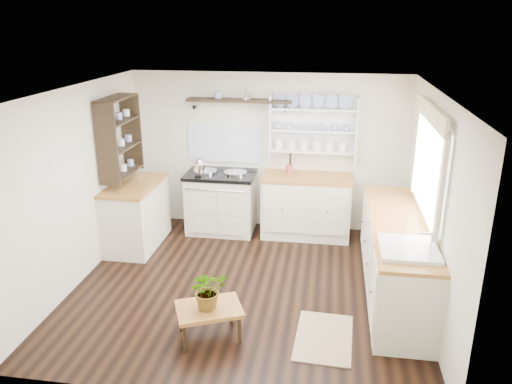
% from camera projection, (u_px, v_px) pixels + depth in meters
% --- Properties ---
extents(floor, '(4.00, 3.80, 0.01)m').
position_uv_depth(floor, '(247.00, 286.00, 5.94)').
color(floor, black).
rests_on(floor, ground).
extents(wall_back, '(4.00, 0.02, 2.30)m').
position_uv_depth(wall_back, '(268.00, 152.00, 7.34)').
color(wall_back, silver).
rests_on(wall_back, ground).
extents(wall_right, '(0.02, 3.80, 2.30)m').
position_uv_depth(wall_right, '(432.00, 204.00, 5.27)').
color(wall_right, silver).
rests_on(wall_right, ground).
extents(wall_left, '(0.02, 3.80, 2.30)m').
position_uv_depth(wall_left, '(78.00, 186.00, 5.85)').
color(wall_left, silver).
rests_on(wall_left, ground).
extents(ceiling, '(4.00, 3.80, 0.01)m').
position_uv_depth(ceiling, '(245.00, 91.00, 5.18)').
color(ceiling, white).
rests_on(ceiling, wall_back).
extents(window, '(0.08, 1.55, 1.22)m').
position_uv_depth(window, '(429.00, 163.00, 5.28)').
color(window, white).
rests_on(window, wall_right).
extents(aga_cooker, '(1.00, 0.70, 0.93)m').
position_uv_depth(aga_cooker, '(221.00, 202.00, 7.35)').
color(aga_cooker, beige).
rests_on(aga_cooker, floor).
extents(back_cabinets, '(1.27, 0.63, 0.90)m').
position_uv_depth(back_cabinets, '(306.00, 205.00, 7.20)').
color(back_cabinets, white).
rests_on(back_cabinets, floor).
extents(right_cabinets, '(0.62, 2.43, 0.90)m').
position_uv_depth(right_cabinets, '(396.00, 257.00, 5.64)').
color(right_cabinets, white).
rests_on(right_cabinets, floor).
extents(belfast_sink, '(0.55, 0.60, 0.45)m').
position_uv_depth(belfast_sink, '(407.00, 260.00, 4.83)').
color(belfast_sink, white).
rests_on(belfast_sink, right_cabinets).
extents(left_cabinets, '(0.62, 1.13, 0.90)m').
position_uv_depth(left_cabinets, '(136.00, 214.00, 6.88)').
color(left_cabinets, white).
rests_on(left_cabinets, floor).
extents(plate_rack, '(1.20, 0.22, 0.90)m').
position_uv_depth(plate_rack, '(313.00, 127.00, 7.07)').
color(plate_rack, white).
rests_on(plate_rack, wall_back).
extents(high_shelf, '(1.50, 0.29, 0.16)m').
position_uv_depth(high_shelf, '(239.00, 101.00, 7.03)').
color(high_shelf, black).
rests_on(high_shelf, wall_back).
extents(left_shelving, '(0.28, 0.80, 1.05)m').
position_uv_depth(left_shelving, '(120.00, 136.00, 6.54)').
color(left_shelving, black).
rests_on(left_shelving, wall_left).
extents(kettle, '(0.17, 0.17, 0.20)m').
position_uv_depth(kettle, '(199.00, 166.00, 7.09)').
color(kettle, silver).
rests_on(kettle, aga_cooker).
extents(utensil_crock, '(0.10, 0.10, 0.12)m').
position_uv_depth(utensil_crock, '(289.00, 169.00, 7.14)').
color(utensil_crock, '#A34B3B').
rests_on(utensil_crock, back_cabinets).
extents(center_table, '(0.75, 0.66, 0.34)m').
position_uv_depth(center_table, '(209.00, 311.00, 4.89)').
color(center_table, brown).
rests_on(center_table, floor).
extents(potted_plant, '(0.47, 0.45, 0.40)m').
position_uv_depth(potted_plant, '(208.00, 289.00, 4.81)').
color(potted_plant, '#3F7233').
rests_on(potted_plant, center_table).
extents(floor_rug, '(0.59, 0.87, 0.02)m').
position_uv_depth(floor_rug, '(324.00, 337.00, 4.96)').
color(floor_rug, '#7E6049').
rests_on(floor_rug, floor).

